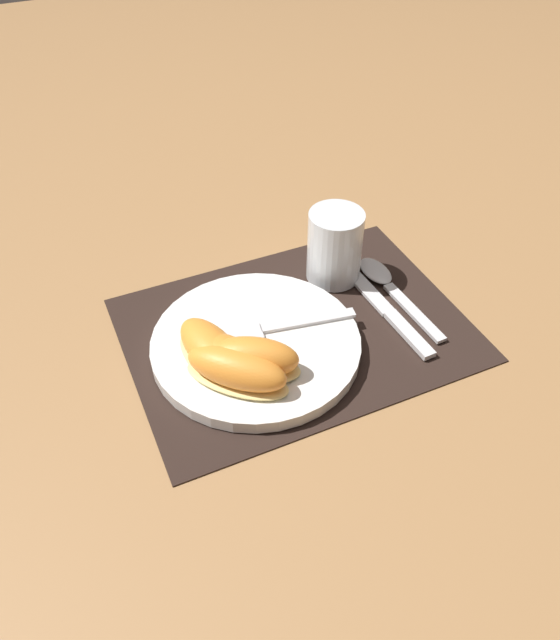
% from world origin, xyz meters
% --- Properties ---
extents(ground_plane, '(3.00, 3.00, 0.00)m').
position_xyz_m(ground_plane, '(0.00, 0.00, 0.00)').
color(ground_plane, '#A37547').
extents(placemat, '(0.41, 0.30, 0.00)m').
position_xyz_m(placemat, '(0.00, 0.00, 0.00)').
color(placemat, black).
rests_on(placemat, ground_plane).
extents(plate, '(0.25, 0.25, 0.02)m').
position_xyz_m(plate, '(-0.06, -0.01, 0.01)').
color(plate, white).
rests_on(plate, placemat).
extents(juice_glass, '(0.07, 0.07, 0.10)m').
position_xyz_m(juice_glass, '(0.09, 0.07, 0.05)').
color(juice_glass, silver).
rests_on(juice_glass, placemat).
extents(knife, '(0.03, 0.22, 0.01)m').
position_xyz_m(knife, '(0.12, -0.01, 0.01)').
color(knife, silver).
rests_on(knife, placemat).
extents(spoon, '(0.04, 0.18, 0.01)m').
position_xyz_m(spoon, '(0.14, 0.03, 0.01)').
color(spoon, silver).
rests_on(spoon, placemat).
extents(fork, '(0.19, 0.05, 0.00)m').
position_xyz_m(fork, '(-0.04, -0.00, 0.02)').
color(fork, silver).
rests_on(fork, plate).
extents(citrus_wedge_0, '(0.08, 0.13, 0.04)m').
position_xyz_m(citrus_wedge_0, '(-0.12, -0.03, 0.04)').
color(citrus_wedge_0, '#F4DB84').
rests_on(citrus_wedge_0, plate).
extents(citrus_wedge_1, '(0.10, 0.11, 0.04)m').
position_xyz_m(citrus_wedge_1, '(-0.11, -0.04, 0.04)').
color(citrus_wedge_1, '#F4DB84').
rests_on(citrus_wedge_1, plate).
extents(citrus_wedge_2, '(0.12, 0.12, 0.04)m').
position_xyz_m(citrus_wedge_2, '(-0.10, -0.07, 0.04)').
color(citrus_wedge_2, '#F4DB84').
rests_on(citrus_wedge_2, plate).
extents(citrus_wedge_3, '(0.12, 0.10, 0.05)m').
position_xyz_m(citrus_wedge_3, '(-0.08, -0.06, 0.04)').
color(citrus_wedge_3, '#F4DB84').
rests_on(citrus_wedge_3, plate).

